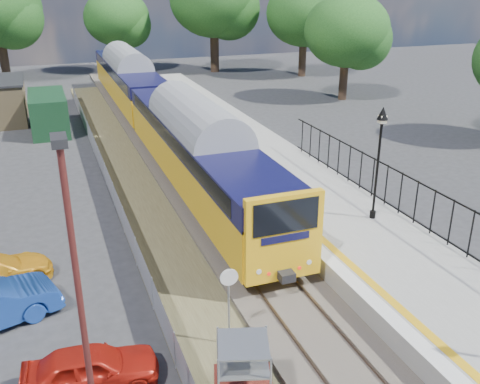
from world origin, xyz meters
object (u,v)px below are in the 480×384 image
brick_plinth (243,382)px  car_red (91,368)px  speed_sign (229,295)px  victorian_lamp_north (380,137)px  carpark_lamp (82,317)px  train (154,104)px

brick_plinth → car_red: (-3.34, 2.37, -0.48)m
brick_plinth → speed_sign: 2.83m
victorian_lamp_north → speed_sign: size_ratio=1.78×
carpark_lamp → car_red: 4.99m
car_red → train: bearing=-11.8°
victorian_lamp_north → speed_sign: (-7.80, -4.61, -2.56)m
victorian_lamp_north → car_red: 13.24m
victorian_lamp_north → speed_sign: victorian_lamp_north is taller
brick_plinth → speed_sign: size_ratio=0.86×
speed_sign → carpark_lamp: size_ratio=0.33×
brick_plinth → train: bearing=82.9°
victorian_lamp_north → car_red: victorian_lamp_north is taller
train → speed_sign: size_ratio=15.77×
train → carpark_lamp: size_ratio=5.28×
car_red → brick_plinth: bearing=-121.3°
speed_sign → car_red: 4.09m
speed_sign → carpark_lamp: (-4.02, -3.58, 2.63)m
train → brick_plinth: size_ratio=18.23×
victorian_lamp_north → train: victorian_lamp_north is taller
victorian_lamp_north → train: (-5.30, 17.57, -1.96)m
victorian_lamp_north → speed_sign: 9.41m
train → car_red: train is taller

